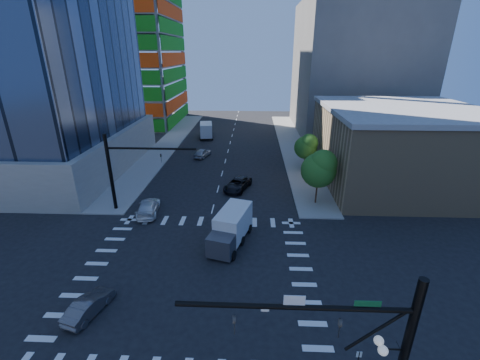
{
  "coord_description": "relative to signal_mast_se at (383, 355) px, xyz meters",
  "views": [
    {
      "loc": [
        4.68,
        -22.02,
        17.47
      ],
      "look_at": [
        3.43,
        8.0,
        5.4
      ],
      "focal_mm": 24.0,
      "sensor_mm": 36.0,
      "label": 1
    }
  ],
  "objects": [
    {
      "name": "sidewalk_nw",
      "position": [
        -23.1,
        51.5,
        -4.93
      ],
      "size": [
        5.0,
        60.0,
        0.15
      ],
      "primitive_type": "cube",
      "color": "gray",
      "rests_on": "ground"
    },
    {
      "name": "sidewalk_ne",
      "position": [
        1.9,
        51.5,
        -4.93
      ],
      "size": [
        5.0,
        60.0,
        0.15
      ],
      "primitive_type": "cube",
      "color": "gray",
      "rests_on": "ground"
    },
    {
      "name": "road_markings",
      "position": [
        -10.6,
        11.5,
        -5.0
      ],
      "size": [
        20.0,
        20.0,
        0.01
      ],
      "primitive_type": "cube",
      "color": "silver",
      "rests_on": "ground"
    },
    {
      "name": "ground",
      "position": [
        -10.6,
        11.5,
        -5.01
      ],
      "size": [
        160.0,
        160.0,
        0.0
      ],
      "primitive_type": "plane",
      "color": "black",
      "rests_on": "ground"
    },
    {
      "name": "signal_mast_se",
      "position": [
        0.0,
        0.0,
        0.0
      ],
      "size": [
        10.51,
        2.48,
        9.0
      ],
      "color": "black",
      "rests_on": "sidewalk_se"
    },
    {
      "name": "box_truck_far",
      "position": [
        -16.11,
        57.67,
        -3.55
      ],
      "size": [
        3.56,
        6.6,
        3.29
      ],
      "rotation": [
        0.0,
        0.0,
        3.29
      ],
      "color": "black",
      "rests_on": "ground"
    },
    {
      "name": "tree_south",
      "position": [
        2.03,
        25.4,
        -0.32
      ],
      "size": [
        4.16,
        4.16,
        6.82
      ],
      "color": "#382316",
      "rests_on": "sidewalk_ne"
    },
    {
      "name": "tree_north",
      "position": [
        2.33,
        37.4,
        -1.02
      ],
      "size": [
        3.54,
        3.52,
        5.78
      ],
      "color": "#382316",
      "rests_on": "sidewalk_ne"
    },
    {
      "name": "bg_building_ne",
      "position": [
        16.4,
        66.5,
        8.99
      ],
      "size": [
        24.0,
        30.0,
        28.0
      ],
      "primitive_type": "cube",
      "color": "#5F5855",
      "rests_on": "ground"
    },
    {
      "name": "car_sb_near",
      "position": [
        -17.87,
        22.14,
        -4.22
      ],
      "size": [
        2.95,
        5.67,
        1.57
      ],
      "primitive_type": "imported",
      "rotation": [
        0.0,
        0.0,
        3.29
      ],
      "color": "white",
      "rests_on": "ground"
    },
    {
      "name": "car_sb_cross",
      "position": [
        -17.4,
        6.83,
        -4.33
      ],
      "size": [
        2.47,
        4.32,
        1.35
      ],
      "primitive_type": "imported",
      "rotation": [
        0.0,
        0.0,
        2.87
      ],
      "color": "#4B4A4F",
      "rests_on": "ground"
    },
    {
      "name": "signal_mast_nw",
      "position": [
        -20.6,
        23.0,
        0.49
      ],
      "size": [
        10.2,
        0.4,
        9.0
      ],
      "color": "black",
      "rests_on": "sidewalk_nw"
    },
    {
      "name": "car_nb_far",
      "position": [
        -7.91,
        29.47,
        -4.26
      ],
      "size": [
        4.17,
        5.93,
        1.5
      ],
      "primitive_type": "imported",
      "rotation": [
        0.0,
        0.0,
        -0.34
      ],
      "color": "black",
      "rests_on": "ground"
    },
    {
      "name": "commercial_building",
      "position": [
        14.4,
        33.5,
        0.31
      ],
      "size": [
        20.5,
        22.5,
        10.6
      ],
      "color": "#9D835B",
      "rests_on": "ground"
    },
    {
      "name": "box_truck_near",
      "position": [
        -8.0,
        16.13,
        -3.58
      ],
      "size": [
        4.21,
        6.62,
        3.22
      ],
      "rotation": [
        0.0,
        0.0,
        -0.28
      ],
      "color": "black",
      "rests_on": "ground"
    },
    {
      "name": "car_sb_mid",
      "position": [
        -14.87,
        43.61,
        -4.25
      ],
      "size": [
        2.89,
        4.75,
        1.51
      ],
      "primitive_type": "imported",
      "rotation": [
        0.0,
        0.0,
        2.87
      ],
      "color": "#A9ABB0",
      "rests_on": "ground"
    },
    {
      "name": "construction_building",
      "position": [
        -38.02,
        73.43,
        19.6
      ],
      "size": [
        25.16,
        34.5,
        70.6
      ],
      "color": "gray",
      "rests_on": "ground"
    }
  ]
}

